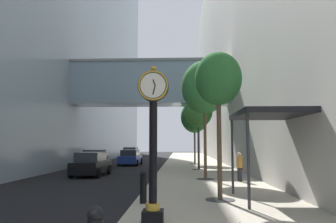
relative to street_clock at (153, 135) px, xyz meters
name	(u,v)px	position (x,y,z in m)	size (l,w,h in m)	color
ground_plane	(162,168)	(-0.95, 21.39, -2.46)	(110.00, 110.00, 0.00)	black
sidewalk_right	(194,165)	(2.15, 24.39, -2.39)	(6.21, 80.00, 0.14)	#BCB29E
building_block_right	(266,22)	(9.76, 24.39, 12.47)	(9.00, 80.00, 29.86)	#B7B2A8
street_clock	(153,135)	(0.00, 0.00, 0.00)	(0.84, 0.55, 4.23)	black
bollard_third	(143,186)	(-0.58, 2.87, -1.72)	(0.26, 0.26, 1.14)	black
bollard_fourth	(152,177)	(-0.58, 6.10, -1.72)	(0.26, 0.26, 1.14)	black
street_tree_near	(218,80)	(2.21, 3.63, 2.21)	(1.80, 1.80, 5.63)	#333335
street_tree_mid_near	(205,87)	(2.21, 10.62, 3.16)	(2.80, 2.80, 7.11)	#333335
street_tree_mid_far	(198,111)	(2.21, 17.61, 2.39)	(2.34, 2.34, 6.08)	#333335
street_tree_far	(195,117)	(2.21, 24.60, 2.49)	(2.86, 2.86, 6.47)	#333335
pedestrian_walking	(240,166)	(4.03, 9.57, -1.48)	(0.49, 0.52, 1.60)	#23232D
storefront_awning	(267,116)	(4.02, 3.56, 0.82)	(2.40, 3.60, 3.30)	black
car_silver_near	(131,154)	(-5.65, 32.78, -1.63)	(2.03, 4.21, 1.73)	#B7BABF
car_blue_mid	(130,157)	(-4.47, 24.82, -1.69)	(2.07, 4.71, 1.58)	navy
car_black_far	(91,164)	(-5.44, 13.55, -1.66)	(2.10, 4.26, 1.63)	black
car_grey_trailing	(95,159)	(-6.90, 19.99, -1.65)	(2.08, 4.23, 1.66)	slate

